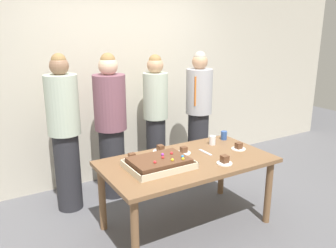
{
  "coord_description": "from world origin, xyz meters",
  "views": [
    {
      "loc": [
        -1.78,
        -2.61,
        1.98
      ],
      "look_at": [
        -0.13,
        0.15,
        1.08
      ],
      "focal_mm": 36.63,
      "sensor_mm": 36.0,
      "label": 1
    }
  ],
  "objects_px": {
    "sheet_cake": "(159,163)",
    "plated_slice_center_front": "(184,151)",
    "plated_slice_near_right": "(239,147)",
    "party_table": "(187,168)",
    "person_far_right_suit": "(111,125)",
    "plated_slice_near_left": "(225,161)",
    "person_green_shirt_behind": "(199,115)",
    "person_striped_tie_right": "(156,116)",
    "drink_cup_nearest": "(224,135)",
    "plated_slice_far_right": "(160,150)",
    "cake_server_utensil": "(205,152)",
    "drink_cup_middle": "(212,140)",
    "plated_slice_far_left": "(132,158)",
    "person_serving_front": "(65,132)"
  },
  "relations": [
    {
      "from": "cake_server_utensil",
      "to": "person_far_right_suit",
      "type": "height_order",
      "value": "person_far_right_suit"
    },
    {
      "from": "person_far_right_suit",
      "to": "drink_cup_nearest",
      "type": "bearing_deg",
      "value": 53.97
    },
    {
      "from": "sheet_cake",
      "to": "plated_slice_far_left",
      "type": "relative_size",
      "value": 3.96
    },
    {
      "from": "party_table",
      "to": "drink_cup_nearest",
      "type": "relative_size",
      "value": 16.85
    },
    {
      "from": "plated_slice_far_right",
      "to": "drink_cup_nearest",
      "type": "relative_size",
      "value": 1.5
    },
    {
      "from": "party_table",
      "to": "plated_slice_far_left",
      "type": "bearing_deg",
      "value": 148.75
    },
    {
      "from": "drink_cup_middle",
      "to": "person_striped_tie_right",
      "type": "xyz_separation_m",
      "value": [
        -0.21,
        0.93,
        0.1
      ]
    },
    {
      "from": "sheet_cake",
      "to": "drink_cup_middle",
      "type": "height_order",
      "value": "sheet_cake"
    },
    {
      "from": "plated_slice_far_right",
      "to": "cake_server_utensil",
      "type": "bearing_deg",
      "value": -34.21
    },
    {
      "from": "drink_cup_nearest",
      "to": "drink_cup_middle",
      "type": "distance_m",
      "value": 0.24
    },
    {
      "from": "plated_slice_near_right",
      "to": "person_far_right_suit",
      "type": "relative_size",
      "value": 0.09
    },
    {
      "from": "cake_server_utensil",
      "to": "person_green_shirt_behind",
      "type": "bearing_deg",
      "value": 58.6
    },
    {
      "from": "plated_slice_near_right",
      "to": "plated_slice_far_right",
      "type": "bearing_deg",
      "value": 154.26
    },
    {
      "from": "plated_slice_center_front",
      "to": "person_far_right_suit",
      "type": "distance_m",
      "value": 0.98
    },
    {
      "from": "plated_slice_near_right",
      "to": "person_striped_tie_right",
      "type": "bearing_deg",
      "value": 106.2
    },
    {
      "from": "drink_cup_middle",
      "to": "person_striped_tie_right",
      "type": "relative_size",
      "value": 0.06
    },
    {
      "from": "person_far_right_suit",
      "to": "plated_slice_far_right",
      "type": "bearing_deg",
      "value": 18.08
    },
    {
      "from": "cake_server_utensil",
      "to": "person_striped_tie_right",
      "type": "bearing_deg",
      "value": 89.06
    },
    {
      "from": "person_far_right_suit",
      "to": "plated_slice_center_front",
      "type": "bearing_deg",
      "value": 24.94
    },
    {
      "from": "drink_cup_middle",
      "to": "plated_slice_center_front",
      "type": "bearing_deg",
      "value": -171.18
    },
    {
      "from": "sheet_cake",
      "to": "plated_slice_far_right",
      "type": "bearing_deg",
      "value": 58.8
    },
    {
      "from": "plated_slice_near_right",
      "to": "plated_slice_far_right",
      "type": "height_order",
      "value": "plated_slice_near_right"
    },
    {
      "from": "plated_slice_far_left",
      "to": "drink_cup_nearest",
      "type": "distance_m",
      "value": 1.19
    },
    {
      "from": "plated_slice_near_left",
      "to": "plated_slice_center_front",
      "type": "xyz_separation_m",
      "value": [
        -0.18,
        0.43,
        -0.01
      ]
    },
    {
      "from": "party_table",
      "to": "drink_cup_middle",
      "type": "height_order",
      "value": "drink_cup_middle"
    },
    {
      "from": "person_green_shirt_behind",
      "to": "person_striped_tie_right",
      "type": "distance_m",
      "value": 0.56
    },
    {
      "from": "sheet_cake",
      "to": "plated_slice_center_front",
      "type": "relative_size",
      "value": 3.96
    },
    {
      "from": "plated_slice_near_left",
      "to": "drink_cup_nearest",
      "type": "distance_m",
      "value": 0.74
    },
    {
      "from": "plated_slice_near_left",
      "to": "sheet_cake",
      "type": "bearing_deg",
      "value": 157.54
    },
    {
      "from": "plated_slice_near_left",
      "to": "person_striped_tie_right",
      "type": "distance_m",
      "value": 1.44
    },
    {
      "from": "party_table",
      "to": "plated_slice_center_front",
      "type": "bearing_deg",
      "value": 68.16
    },
    {
      "from": "sheet_cake",
      "to": "person_far_right_suit",
      "type": "relative_size",
      "value": 0.35
    },
    {
      "from": "sheet_cake",
      "to": "person_striped_tie_right",
      "type": "xyz_separation_m",
      "value": [
        0.62,
        1.19,
        0.1
      ]
    },
    {
      "from": "sheet_cake",
      "to": "drink_cup_middle",
      "type": "relative_size",
      "value": 5.94
    },
    {
      "from": "plated_slice_near_right",
      "to": "plated_slice_center_front",
      "type": "xyz_separation_m",
      "value": [
        -0.57,
        0.2,
        -0.0
      ]
    },
    {
      "from": "party_table",
      "to": "person_far_right_suit",
      "type": "height_order",
      "value": "person_far_right_suit"
    },
    {
      "from": "plated_slice_far_right",
      "to": "person_serving_front",
      "type": "height_order",
      "value": "person_serving_front"
    },
    {
      "from": "party_table",
      "to": "plated_slice_center_front",
      "type": "xyz_separation_m",
      "value": [
        0.07,
        0.17,
        0.11
      ]
    },
    {
      "from": "party_table",
      "to": "person_striped_tie_right",
      "type": "xyz_separation_m",
      "value": [
        0.29,
        1.17,
        0.23
      ]
    },
    {
      "from": "plated_slice_near_right",
      "to": "person_striped_tie_right",
      "type": "xyz_separation_m",
      "value": [
        -0.35,
        1.2,
        0.12
      ]
    },
    {
      "from": "plated_slice_near_left",
      "to": "person_green_shirt_behind",
      "type": "relative_size",
      "value": 0.09
    },
    {
      "from": "drink_cup_nearest",
      "to": "person_striped_tie_right",
      "type": "bearing_deg",
      "value": 116.55
    },
    {
      "from": "plated_slice_center_front",
      "to": "sheet_cake",
      "type": "bearing_deg",
      "value": -154.43
    },
    {
      "from": "plated_slice_near_left",
      "to": "drink_cup_middle",
      "type": "height_order",
      "value": "drink_cup_middle"
    },
    {
      "from": "plated_slice_far_right",
      "to": "drink_cup_nearest",
      "type": "distance_m",
      "value": 0.84
    },
    {
      "from": "party_table",
      "to": "cake_server_utensil",
      "type": "height_order",
      "value": "cake_server_utensil"
    },
    {
      "from": "party_table",
      "to": "plated_slice_near_left",
      "type": "bearing_deg",
      "value": -45.91
    },
    {
      "from": "party_table",
      "to": "plated_slice_center_front",
      "type": "height_order",
      "value": "plated_slice_center_front"
    },
    {
      "from": "person_far_right_suit",
      "to": "plated_slice_near_right",
      "type": "bearing_deg",
      "value": 41.07
    },
    {
      "from": "cake_server_utensil",
      "to": "person_striped_tie_right",
      "type": "distance_m",
      "value": 1.11
    }
  ]
}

